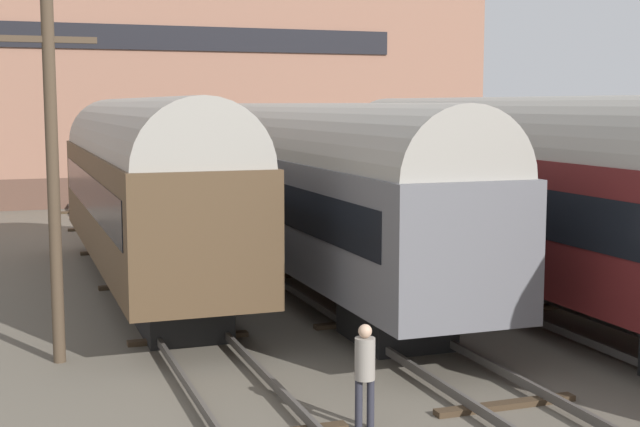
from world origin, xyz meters
name	(u,v)px	position (x,y,z in m)	size (l,w,h in m)	color
ground_plane	(426,360)	(0.00, 0.00, 0.00)	(200.00, 200.00, 0.00)	#60594C
track_left	(221,374)	(-4.17, 0.00, 0.14)	(2.60, 60.00, 0.26)	#4C4742
track_middle	(426,353)	(0.00, 0.00, 0.14)	(2.60, 60.00, 0.26)	#4C4742
track_right	(602,335)	(4.17, 0.00, 0.14)	(2.60, 60.00, 0.26)	#4C4742
train_car_maroon	(539,191)	(4.17, 2.51, 3.00)	(2.87, 18.38, 5.23)	black
train_car_grey	(304,183)	(0.00, 7.64, 2.90)	(2.95, 18.96, 5.08)	black
train_car_brown	(145,182)	(-4.17, 8.77, 2.96)	(3.06, 15.77, 5.22)	black
person_worker	(365,366)	(-2.60, -3.09, 1.00)	(0.32, 0.32, 1.67)	#282833
utility_pole	(53,174)	(-6.88, 2.28, 3.72)	(1.80, 0.24, 7.12)	#473828
warehouse_building	(112,58)	(-2.03, 34.29, 7.52)	(39.59, 10.76, 15.05)	brown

